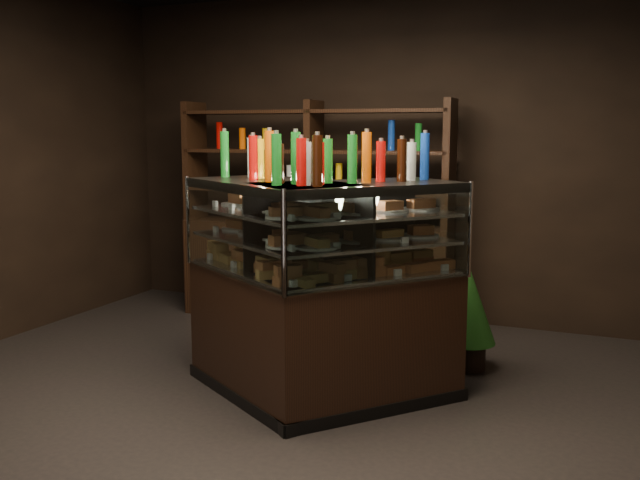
# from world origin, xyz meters

# --- Properties ---
(ground) EXTENTS (5.00, 5.00, 0.00)m
(ground) POSITION_xyz_m (0.00, 0.00, 0.00)
(ground) COLOR black
(ground) RESTS_ON ground
(room_shell) EXTENTS (5.02, 5.02, 3.01)m
(room_shell) POSITION_xyz_m (0.00, 0.00, 1.94)
(room_shell) COLOR black
(room_shell) RESTS_ON ground
(display_case) EXTENTS (1.93, 1.42, 1.43)m
(display_case) POSITION_xyz_m (0.43, 0.27, 0.48)
(display_case) COLOR black
(display_case) RESTS_ON ground
(food_display) EXTENTS (1.56, 1.01, 0.44)m
(food_display) POSITION_xyz_m (0.44, 0.26, 1.08)
(food_display) COLOR #CF7C4A
(food_display) RESTS_ON display_case
(bottles_top) EXTENTS (1.39, 0.87, 0.30)m
(bottles_top) POSITION_xyz_m (0.43, 0.27, 1.56)
(bottles_top) COLOR #D8590A
(bottles_top) RESTS_ON display_case
(potted_conifer) EXTENTS (0.40, 0.40, 0.86)m
(potted_conifer) POSITION_xyz_m (1.24, 1.23, 0.49)
(potted_conifer) COLOR black
(potted_conifer) RESTS_ON ground
(back_shelving) EXTENTS (2.51, 0.56, 2.00)m
(back_shelving) POSITION_xyz_m (-0.35, 2.05, 0.61)
(back_shelving) COLOR black
(back_shelving) RESTS_ON ground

